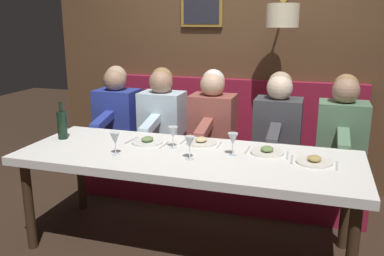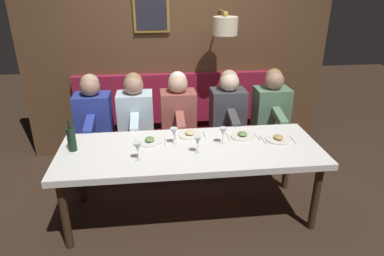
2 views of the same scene
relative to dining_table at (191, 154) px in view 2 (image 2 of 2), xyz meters
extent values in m
plane|color=#332319|center=(0.00, 0.00, -0.68)|extent=(12.00, 12.00, 0.00)
cube|color=silver|center=(0.00, 0.00, 0.03)|extent=(0.90, 2.43, 0.06)
cylinder|color=#352416|center=(-0.35, -1.11, -0.34)|extent=(0.07, 0.07, 0.68)
cylinder|color=#352416|center=(-0.35, 1.11, -0.34)|extent=(0.07, 0.07, 0.68)
cylinder|color=#352416|center=(0.35, -1.11, -0.34)|extent=(0.07, 0.07, 0.68)
cylinder|color=#352416|center=(0.35, 1.11, -0.34)|extent=(0.07, 0.07, 0.68)
cube|color=maroon|center=(0.89, 0.00, -0.45)|extent=(0.52, 2.63, 0.45)
cube|color=brown|center=(1.48, 0.00, 0.77)|extent=(0.10, 3.83, 2.90)
cube|color=maroon|center=(1.39, 0.00, 0.09)|extent=(0.10, 2.63, 0.64)
cube|color=olive|center=(1.42, 0.30, 1.21)|extent=(0.04, 0.42, 0.58)
cube|color=#23232D|center=(1.40, 0.30, 1.21)|extent=(0.01, 0.36, 0.52)
cylinder|color=#B78E3D|center=(1.25, -0.51, 1.16)|extent=(0.35, 0.02, 0.02)
cylinder|color=beige|center=(1.08, -0.51, 1.02)|extent=(0.28, 0.28, 0.20)
sphere|color=#B78E3D|center=(1.08, -0.51, 1.15)|extent=(0.06, 0.06, 0.06)
cube|color=#567A5B|center=(0.89, -1.07, 0.05)|extent=(0.30, 0.40, 0.56)
sphere|color=#A37A60|center=(0.87, -1.07, 0.43)|extent=(0.22, 0.22, 0.22)
sphere|color=#937047|center=(0.90, -1.07, 0.46)|extent=(0.20, 0.20, 0.20)
cube|color=#567A5B|center=(0.60, -1.07, 0.09)|extent=(0.33, 0.09, 0.14)
cube|color=#3D3D42|center=(0.89, -0.54, 0.05)|extent=(0.30, 0.40, 0.56)
sphere|color=beige|center=(0.87, -0.54, 0.43)|extent=(0.22, 0.22, 0.22)
sphere|color=tan|center=(0.90, -0.54, 0.46)|extent=(0.20, 0.20, 0.20)
cube|color=#3D3D42|center=(0.60, -0.54, 0.09)|extent=(0.33, 0.09, 0.14)
cube|color=#934C42|center=(0.89, 0.05, 0.05)|extent=(0.30, 0.40, 0.56)
sphere|color=#D1A889|center=(0.87, 0.05, 0.43)|extent=(0.22, 0.22, 0.22)
sphere|color=silver|center=(0.90, 0.05, 0.46)|extent=(0.20, 0.20, 0.20)
cube|color=#934C42|center=(0.60, 0.05, 0.09)|extent=(0.33, 0.09, 0.14)
cube|color=silver|center=(0.89, 0.54, 0.05)|extent=(0.30, 0.40, 0.56)
sphere|color=#A37A60|center=(0.87, 0.54, 0.43)|extent=(0.22, 0.22, 0.22)
sphere|color=#937047|center=(0.90, 0.54, 0.46)|extent=(0.20, 0.20, 0.20)
cube|color=silver|center=(0.60, 0.54, 0.09)|extent=(0.33, 0.09, 0.14)
cube|color=#283893|center=(0.89, 1.01, 0.05)|extent=(0.30, 0.40, 0.56)
sphere|color=#A37A60|center=(0.87, 1.01, 0.43)|extent=(0.22, 0.22, 0.22)
sphere|color=tan|center=(0.90, 1.01, 0.46)|extent=(0.20, 0.20, 0.20)
cube|color=#283893|center=(0.60, 1.01, 0.09)|extent=(0.33, 0.09, 0.14)
cylinder|color=silver|center=(0.16, 0.38, 0.07)|extent=(0.24, 0.24, 0.01)
ellipsoid|color=#668447|center=(0.16, 0.38, 0.10)|extent=(0.11, 0.09, 0.04)
cube|color=silver|center=(0.14, 0.23, 0.07)|extent=(0.17, 0.02, 0.01)
cube|color=silver|center=(0.18, 0.52, 0.07)|extent=(0.18, 0.04, 0.01)
cylinder|color=silver|center=(0.28, -0.02, 0.07)|extent=(0.24, 0.24, 0.01)
ellipsoid|color=#D1BC84|center=(0.28, -0.02, 0.10)|extent=(0.11, 0.09, 0.04)
cube|color=silver|center=(0.26, -0.17, 0.07)|extent=(0.17, 0.02, 0.01)
cube|color=silver|center=(0.30, 0.12, 0.07)|extent=(0.18, 0.02, 0.01)
cylinder|color=silver|center=(0.07, -0.87, 0.07)|extent=(0.24, 0.24, 0.01)
ellipsoid|color=#AD8E4C|center=(0.07, -0.87, 0.10)|extent=(0.11, 0.09, 0.04)
cube|color=silver|center=(0.05, -1.01, 0.07)|extent=(0.17, 0.02, 0.01)
cube|color=silver|center=(0.09, -0.72, 0.07)|extent=(0.18, 0.02, 0.01)
cylinder|color=silver|center=(0.19, -0.54, 0.07)|extent=(0.24, 0.24, 0.01)
ellipsoid|color=#668447|center=(0.19, -0.54, 0.10)|extent=(0.11, 0.09, 0.04)
cube|color=silver|center=(0.17, -0.68, 0.07)|extent=(0.17, 0.02, 0.01)
cube|color=silver|center=(0.21, -0.39, 0.07)|extent=(0.18, 0.02, 0.01)
cylinder|color=silver|center=(0.06, -0.31, 0.07)|extent=(0.06, 0.06, 0.00)
cylinder|color=silver|center=(0.06, -0.31, 0.11)|extent=(0.01, 0.01, 0.07)
cone|color=silver|center=(0.06, -0.31, 0.19)|extent=(0.07, 0.07, 0.08)
cylinder|color=silver|center=(-0.11, -0.05, 0.07)|extent=(0.06, 0.06, 0.00)
cylinder|color=silver|center=(-0.11, -0.05, 0.11)|extent=(0.01, 0.01, 0.07)
cone|color=silver|center=(-0.11, -0.05, 0.19)|extent=(0.07, 0.07, 0.08)
cylinder|color=silver|center=(0.10, 0.15, 0.07)|extent=(0.06, 0.06, 0.00)
cylinder|color=silver|center=(0.10, 0.15, 0.11)|extent=(0.01, 0.01, 0.07)
cone|color=silver|center=(0.10, 0.15, 0.19)|extent=(0.07, 0.07, 0.08)
cylinder|color=silver|center=(-0.17, 0.48, 0.07)|extent=(0.06, 0.06, 0.00)
cylinder|color=silver|center=(-0.17, 0.48, 0.11)|extent=(0.01, 0.01, 0.07)
cone|color=silver|center=(-0.17, 0.48, 0.19)|extent=(0.07, 0.07, 0.08)
cylinder|color=black|center=(0.08, 1.07, 0.17)|extent=(0.08, 0.08, 0.22)
cylinder|color=black|center=(0.08, 1.07, 0.32)|extent=(0.03, 0.03, 0.08)
camera|label=1|loc=(-2.65, -0.86, 0.99)|focal=38.57mm
camera|label=2|loc=(-2.82, 0.31, 1.50)|focal=32.00mm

